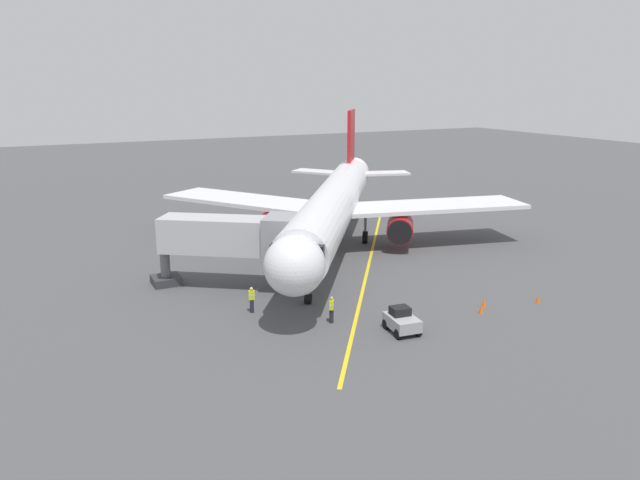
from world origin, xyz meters
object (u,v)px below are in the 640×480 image
safety_cone_nose_right (538,299)px  ground_crew_wing_walker (332,309)px  tug_near_nose (402,321)px  safety_cone_wing_port (481,309)px  airplane (334,205)px  jet_bridge (239,237)px  ground_crew_marshaller (252,299)px  safety_cone_nose_left (484,303)px

safety_cone_nose_right → ground_crew_wing_walker: bearing=-12.4°
tug_near_nose → safety_cone_wing_port: size_ratio=4.46×
airplane → jet_bridge: size_ratio=3.37×
ground_crew_marshaller → safety_cone_nose_left: size_ratio=3.11×
airplane → jet_bridge: 12.50m
safety_cone_nose_left → safety_cone_nose_right: bearing=163.8°
jet_bridge → safety_cone_wing_port: bearing=136.5°
airplane → ground_crew_wing_walker: (8.00, 14.99, -3.12)m
ground_crew_marshaller → airplane: bearing=-136.6°
jet_bridge → ground_crew_marshaller: 5.79m
airplane → safety_cone_wing_port: (-1.39, 17.83, -3.73)m
airplane → safety_cone_wing_port: size_ratio=64.02×
ground_crew_wing_walker → safety_cone_wing_port: (-9.40, 2.84, -0.61)m
ground_crew_marshaller → safety_cone_wing_port: ground_crew_marshaller is taller
ground_crew_wing_walker → tug_near_nose: (-3.06, 3.14, -0.18)m
safety_cone_nose_right → airplane: bearing=-71.4°
jet_bridge → ground_crew_wing_walker: size_ratio=6.11×
safety_cone_nose_left → jet_bridge: bearing=-39.3°
jet_bridge → tug_near_nose: jet_bridge is taller
jet_bridge → ground_crew_marshaller: size_ratio=6.11×
airplane → safety_cone_nose_left: bearing=97.8°
tug_near_nose → safety_cone_nose_left: bearing=-171.2°
safety_cone_nose_left → ground_crew_wing_walker: bearing=-11.0°
jet_bridge → safety_cone_nose_left: (-13.18, 10.79, -3.49)m
safety_cone_nose_left → tug_near_nose: bearing=8.8°
airplane → safety_cone_nose_right: size_ratio=64.02×
ground_crew_marshaller → safety_cone_wing_port: 14.80m
jet_bridge → safety_cone_nose_right: jet_bridge is taller
ground_crew_wing_walker → tug_near_nose: 4.39m
safety_cone_wing_port → tug_near_nose: bearing=2.7°
ground_crew_wing_walker → tug_near_nose: size_ratio=0.70×
tug_near_nose → safety_cone_nose_left: size_ratio=4.46×
ground_crew_wing_walker → safety_cone_nose_right: ground_crew_wing_walker is taller
safety_cone_nose_left → safety_cone_wing_port: same height
safety_cone_nose_left → safety_cone_nose_right: (-3.74, 1.09, 0.00)m
airplane → jet_bridge: airplane is taller
tug_near_nose → safety_cone_nose_right: 11.03m
ground_crew_wing_walker → safety_cone_nose_left: size_ratio=3.11×
safety_cone_nose_left → safety_cone_wing_port: size_ratio=1.00×
safety_cone_nose_left → safety_cone_nose_right: 3.90m
ground_crew_wing_walker → ground_crew_marshaller: bearing=-45.4°
jet_bridge → safety_cone_wing_port: (-12.24, 11.62, -3.49)m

